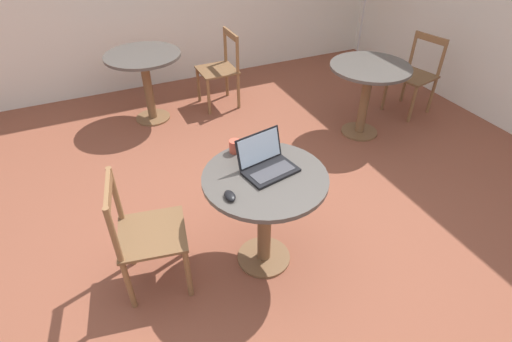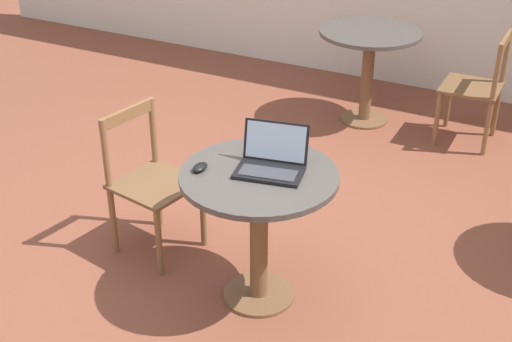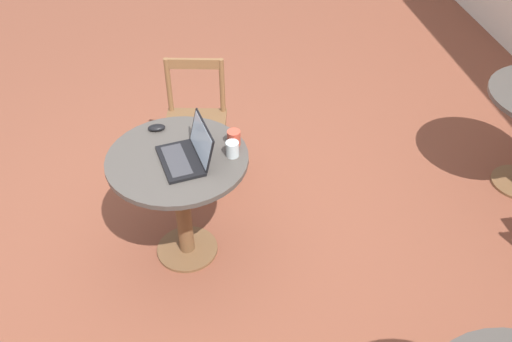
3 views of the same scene
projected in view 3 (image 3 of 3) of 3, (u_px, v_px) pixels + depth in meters
The scene contains 7 objects.
ground_plane at pixel (196, 241), 3.64m from camera, with size 16.00×16.00×0.00m, color brown.
cafe_table_near at pixel (180, 181), 3.21m from camera, with size 0.78×0.78×0.75m.
chair_near_left at pixel (195, 123), 3.89m from camera, with size 0.48×0.48×0.84m.
laptop at pixel (187, 154), 3.04m from camera, with size 0.37×0.31×0.21m.
mouse at pixel (157, 128), 3.28m from camera, with size 0.06×0.10×0.03m.
mug at pixel (234, 138), 3.16m from camera, with size 0.11×0.08×0.09m.
drinking_glass at pixel (232, 149), 3.08m from camera, with size 0.07×0.07×0.09m.
Camera 3 is at (2.52, -0.02, 2.68)m, focal length 40.00 mm.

